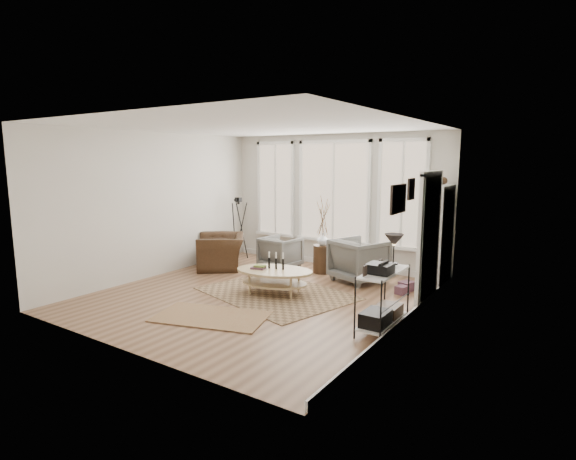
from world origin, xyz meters
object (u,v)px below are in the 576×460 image
Objects in this scene: low_shelf at (383,294)px; accent_chair at (221,251)px; armchair_right at (359,260)px; side_table at (323,236)px; coffee_table at (274,275)px; armchair_left at (280,252)px; bookcase at (439,237)px.

low_shelf is 4.55m from accent_chair.
armchair_right is 1.01m from side_table.
armchair_left reaches higher than coffee_table.
accent_chair is at bearing 161.25° from low_shelf.
accent_chair is at bearing -166.35° from bookcase.
low_shelf is at bearing 143.21° from armchair_right.
bookcase reaches higher than armchair_right.
armchair_left is 0.68× the size of accent_chair.
armchair_left is at bearing -170.18° from side_table.
low_shelf is at bearing 151.89° from armchair_left.
accent_chair reaches higher than armchair_left.
armchair_left is (-3.26, -0.37, -0.61)m from bookcase.
low_shelf reaches higher than armchair_right.
low_shelf is 0.84× the size of coffee_table.
side_table is (-0.02, 1.79, 0.45)m from coffee_table.
coffee_table is at bearing -89.51° from side_table.
bookcase is 3.34m from armchair_left.
coffee_table is 2.02× the size of armchair_left.
armchair_left is 1.30m from accent_chair.
side_table is at bearing 134.19° from low_shelf.
armchair_right is at bearing 63.05° from accent_chair.
bookcase is 3.10m from coffee_table.
armchair_right is (-1.33, 2.12, -0.09)m from low_shelf.
bookcase is at bearing -167.78° from armchair_left.
accent_chair is (-4.31, 1.46, -0.15)m from low_shelf.
side_table is 1.46× the size of accent_chair.
armchair_left is at bearing 146.15° from low_shelf.
armchair_right is 0.82× the size of accent_chair.
side_table is at bearing -174.93° from bookcase.
coffee_table is at bearing -139.02° from bookcase.
bookcase reaches higher than side_table.
bookcase is at bearing 64.16° from accent_chair.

